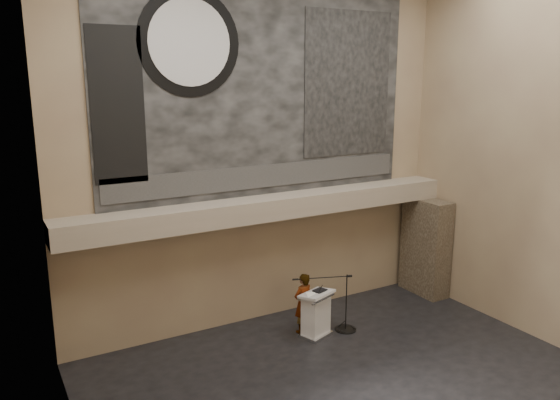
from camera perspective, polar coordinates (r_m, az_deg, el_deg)
floor at (r=11.37m, az=8.45°, el=-19.19°), size 10.00×10.00×0.00m
wall_back at (r=13.13m, az=-1.73°, el=5.15°), size 10.00×0.02×8.50m
wall_left at (r=7.79m, az=-20.86°, el=-1.05°), size 0.02×8.00×8.50m
wall_right at (r=13.49m, az=26.13°, el=4.05°), size 0.02×8.00×8.50m
soffit at (r=13.02m, az=-0.87°, el=-0.73°), size 10.00×0.80×0.50m
sprinkler_left at (r=12.39m, az=-7.27°, el=-2.89°), size 0.04×0.04×0.06m
sprinkler_right at (r=14.04m, az=6.06°, el=-0.98°), size 0.04×0.04×0.06m
banner at (r=12.99m, az=-1.71°, el=11.48°), size 8.00×0.05×5.00m
banner_text_strip at (r=13.16m, az=-1.57°, el=2.53°), size 7.76×0.02×0.55m
banner_clock_rim at (r=12.23m, az=-9.42°, el=15.93°), size 2.30×0.02×2.30m
banner_clock_face at (r=12.21m, az=-9.39°, el=15.93°), size 1.84×0.02×1.84m
banner_building_print at (r=14.24m, az=7.13°, el=11.92°), size 2.60×0.02×3.60m
banner_brick_print at (r=11.76m, az=-16.61°, el=9.36°), size 1.10×0.02×3.20m
stone_pier at (r=15.82m, az=14.96°, el=-4.73°), size 0.60×1.40×2.70m
lectern at (r=13.08m, az=3.77°, el=-11.82°), size 0.91×0.77×1.14m
binder at (r=12.93m, az=4.20°, el=-9.42°), size 0.35×0.31×0.04m
papers at (r=12.73m, az=3.31°, el=-9.83°), size 0.31×0.36×0.00m
speaker_person at (r=13.20m, az=2.42°, el=-10.71°), size 0.59×0.45×1.47m
mic_stand at (r=13.58m, az=6.67°, el=-12.50°), size 1.50×0.72×1.41m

